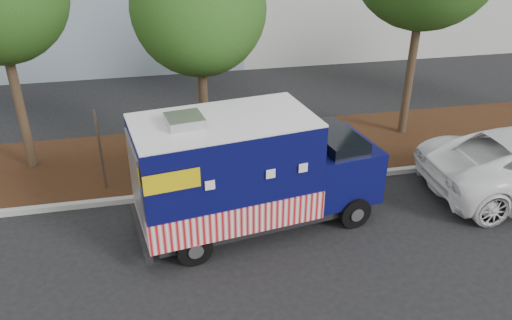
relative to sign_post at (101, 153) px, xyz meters
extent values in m
plane|color=black|center=(3.64, -2.04, -1.20)|extent=(120.00, 120.00, 0.00)
cube|color=#9E9E99|center=(3.64, -0.64, -1.12)|extent=(120.00, 0.18, 0.15)
cube|color=#32190E|center=(3.64, 1.46, -1.12)|extent=(120.00, 4.00, 0.15)
cylinder|color=#38281C|center=(-2.15, 1.73, 0.86)|extent=(0.26, 0.26, 4.12)
cylinder|color=#38281C|center=(2.84, 1.05, 0.64)|extent=(0.26, 0.26, 3.68)
sphere|color=#204F16|center=(2.84, 1.05, 3.36)|extent=(3.52, 3.52, 3.52)
cylinder|color=#38281C|center=(9.46, 1.75, 1.11)|extent=(0.26, 0.26, 4.62)
cube|color=#473828|center=(0.00, 0.00, 0.00)|extent=(0.06, 0.06, 2.40)
cube|color=black|center=(3.76, -2.21, -0.81)|extent=(5.46, 2.57, 0.26)
cube|color=#090A40|center=(2.92, -2.34, 0.49)|extent=(4.23, 2.74, 2.25)
cube|color=#B40B12|center=(2.92, -2.34, -0.31)|extent=(4.27, 2.80, 0.70)
cube|color=white|center=(2.92, -2.34, 1.63)|extent=(4.23, 2.74, 0.06)
cube|color=#B7B7BA|center=(2.09, -2.47, 1.75)|extent=(0.86, 0.86, 0.21)
cube|color=#090A40|center=(5.70, -1.90, -0.03)|extent=(1.98, 2.25, 1.31)
cube|color=black|center=(5.66, -1.91, 0.60)|extent=(1.21, 1.95, 0.61)
cube|color=black|center=(6.55, -1.77, -0.47)|extent=(0.36, 1.86, 0.28)
cube|color=black|center=(0.93, -2.65, -0.78)|extent=(0.49, 2.11, 0.26)
cube|color=#B7B7BA|center=(0.96, -2.65, 0.53)|extent=(0.30, 1.67, 1.78)
cube|color=#B7B7BA|center=(3.03, -1.19, 0.53)|extent=(1.67, 0.30, 1.03)
cube|color=#DAB80B|center=(1.71, -3.66, 1.00)|extent=(1.11, 0.19, 0.42)
cube|color=#DAB80B|center=(1.36, -1.46, 1.00)|extent=(1.11, 0.19, 0.42)
cylinder|color=black|center=(5.94, -2.84, -0.81)|extent=(0.82, 0.38, 0.79)
cylinder|color=black|center=(5.65, -0.95, -0.81)|extent=(0.82, 0.38, 0.79)
cylinder|color=black|center=(2.05, -3.44, -0.81)|extent=(0.82, 0.38, 0.79)
cylinder|color=black|center=(1.76, -1.55, -0.81)|extent=(0.82, 0.38, 0.79)
camera|label=1|loc=(1.59, -12.15, 5.85)|focal=35.00mm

